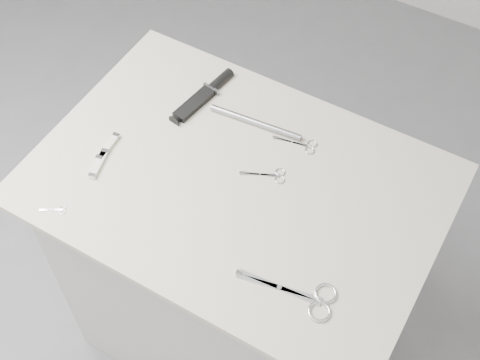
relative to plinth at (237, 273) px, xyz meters
The scene contains 11 objects.
ground 0.46m from the plinth, ahead, with size 4.00×4.00×0.01m, color gray.
plinth is the anchor object (origin of this frame).
display_board 0.46m from the plinth, ahead, with size 1.00×0.70×0.02m, color beige.
large_shears 0.59m from the plinth, 33.71° to the right, with size 0.23×0.10×0.01m.
embroidery_scissors_a 0.48m from the plinth, 41.79° to the left, with size 0.11×0.07×0.00m.
embroidery_scissors_b 0.51m from the plinth, 64.42° to the left, with size 0.12×0.05×0.00m.
tiny_scissors 0.64m from the plinth, 138.56° to the right, with size 0.06×0.05×0.00m.
sheathed_knife 0.57m from the plinth, 136.14° to the left, with size 0.07×0.22×0.03m.
pocket_knife_a 0.59m from the plinth, 158.17° to the right, with size 0.04×0.09×0.01m.
pocket_knife_b 0.59m from the plinth, 167.53° to the right, with size 0.03×0.09×0.01m.
metal_rail 0.52m from the plinth, 105.56° to the left, with size 0.02×0.02×0.26m, color gray.
Camera 1 is at (0.49, -0.83, 2.25)m, focal length 50.00 mm.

